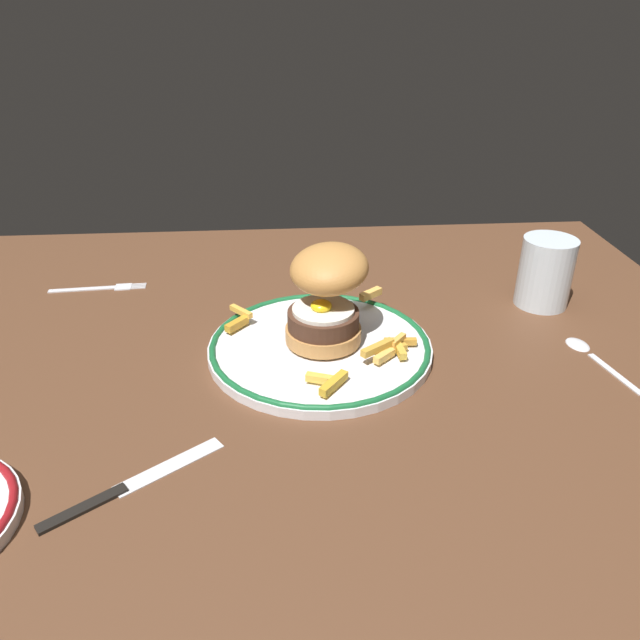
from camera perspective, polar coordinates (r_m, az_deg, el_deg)
ground_plane at (r=76.23cm, az=-1.21°, el=-5.22°), size 113.05×95.02×4.00cm
dinner_plate at (r=76.71cm, az=0.00°, el=-2.47°), size 27.99×27.99×1.60cm
burger at (r=74.77cm, az=0.61°, el=2.48°), size 13.80×13.99×12.16cm
fries_pile at (r=76.45cm, az=2.06°, el=-1.18°), size 23.92×23.56×2.61cm
water_glass at (r=92.75cm, az=20.21°, el=3.78°), size 7.49×7.49×9.97cm
fork at (r=99.11cm, az=-19.79°, el=2.86°), size 14.46×2.48×0.36cm
knife at (r=60.52cm, az=-18.10°, el=-14.74°), size 15.44×11.80×0.70cm
spoon at (r=84.17cm, az=23.54°, el=-2.45°), size 4.37×13.37×0.90cm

